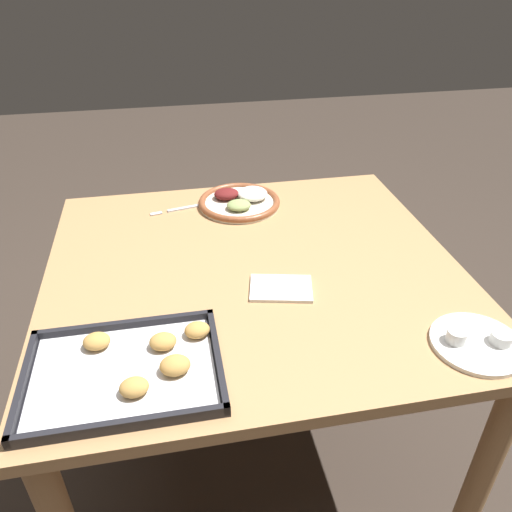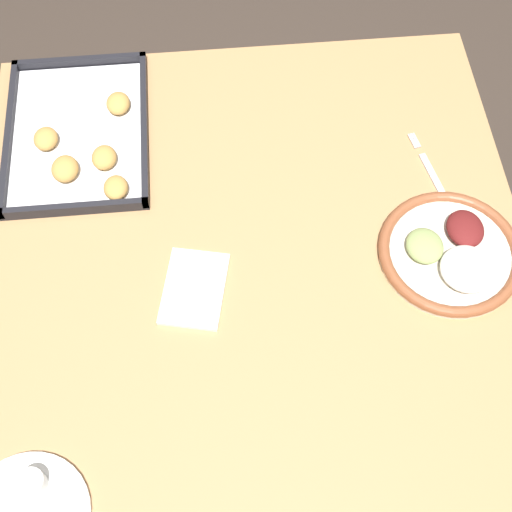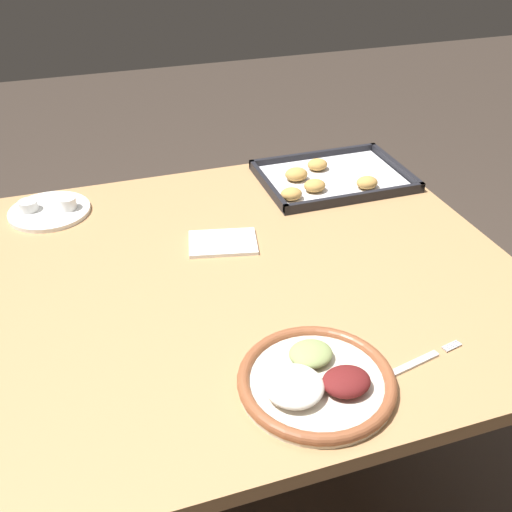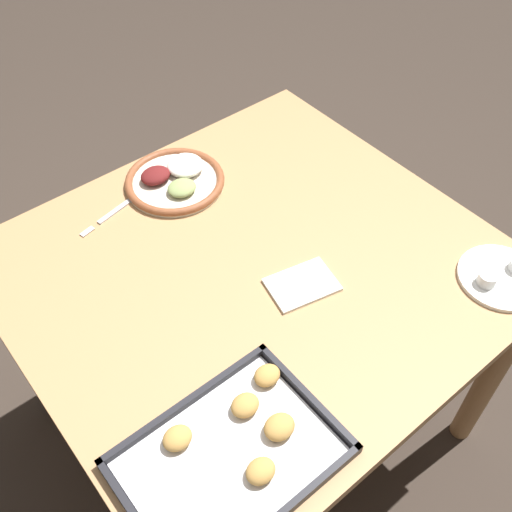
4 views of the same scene
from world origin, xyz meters
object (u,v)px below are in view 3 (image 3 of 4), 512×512
Objects in this scene: saucer_plate at (49,209)px; fork at (406,367)px; dinner_plate at (316,380)px; baking_tray at (329,178)px; napkin at (223,243)px.

fork is at bearing -53.53° from saucer_plate.
fork is at bearing -3.47° from dinner_plate.
fork is 0.57× the size of baking_tray.
dinner_plate is 1.34× the size of saucer_plate.
fork is 0.68m from baking_tray.
baking_tray is (0.16, 0.66, 0.01)m from fork.
dinner_plate is 0.16m from fork.
napkin is at bearing -149.36° from baking_tray.
fork is 1.30× the size of napkin.
dinner_plate is 0.72m from baking_tray.
napkin is (0.35, -0.26, -0.01)m from saucer_plate.
saucer_plate reaches higher than napkin.
fork is 0.89m from saucer_plate.
dinner_plate is 0.80m from saucer_plate.
baking_tray reaches higher than fork.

